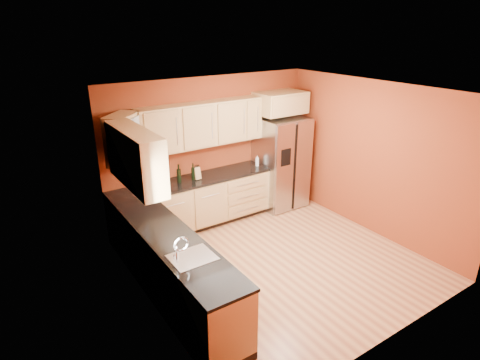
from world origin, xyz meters
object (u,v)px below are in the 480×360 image
object	(u,v)px
soap_dispenser	(257,161)
wine_bottle_a	(193,171)
refrigerator	(281,162)
knife_block	(197,173)
canister_left	(158,183)

from	to	relation	value
soap_dispenser	wine_bottle_a	bearing A→B (deg)	178.47
refrigerator	soap_dispenser	distance (m)	0.57
refrigerator	knife_block	bearing A→B (deg)	178.11
wine_bottle_a	soap_dispenser	distance (m)	1.33
wine_bottle_a	soap_dispenser	bearing A→B (deg)	-1.53
canister_left	wine_bottle_a	bearing A→B (deg)	3.65
knife_block	wine_bottle_a	bearing A→B (deg)	170.73
refrigerator	soap_dispenser	xyz separation A→B (m)	(-0.55, 0.03, 0.13)
wine_bottle_a	soap_dispenser	world-z (taller)	wine_bottle_a
refrigerator	soap_dispenser	world-z (taller)	refrigerator
refrigerator	wine_bottle_a	world-z (taller)	refrigerator
canister_left	soap_dispenser	bearing A→B (deg)	0.21
canister_left	knife_block	bearing A→B (deg)	2.81
canister_left	soap_dispenser	xyz separation A→B (m)	(2.00, 0.01, -0.00)
soap_dispenser	knife_block	bearing A→B (deg)	178.69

